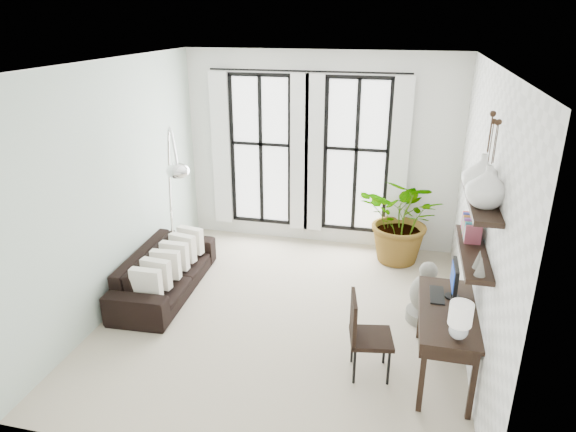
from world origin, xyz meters
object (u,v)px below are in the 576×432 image
(plant, at_px, (404,219))
(desk_chair, at_px, (363,331))
(buddha, at_px, (426,296))
(arc_lamp, at_px, (172,168))
(desk, at_px, (447,317))
(sofa, at_px, (165,271))

(plant, distance_m, desk_chair, 2.94)
(desk_chair, relative_size, buddha, 1.15)
(plant, relative_size, arc_lamp, 0.62)
(plant, height_order, desk, plant)
(sofa, relative_size, desk, 1.51)
(desk, xyz_separation_m, desk_chair, (-0.85, -0.13, -0.22))
(desk, height_order, desk_chair, desk)
(sofa, distance_m, arc_lamp, 1.47)
(sofa, distance_m, desk, 3.91)
(plant, bearing_deg, arc_lamp, -155.07)
(sofa, bearing_deg, buddha, -91.72)
(desk, bearing_deg, plant, 100.32)
(arc_lamp, bearing_deg, sofa, -110.25)
(arc_lamp, bearing_deg, buddha, -3.53)
(plant, height_order, buddha, plant)
(arc_lamp, height_order, buddha, arc_lamp)
(plant, distance_m, desk, 2.83)
(plant, height_order, desk_chair, plant)
(desk_chair, bearing_deg, plant, 73.05)
(desk_chair, distance_m, arc_lamp, 3.37)
(sofa, relative_size, buddha, 2.55)
(plant, distance_m, arc_lamp, 3.60)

